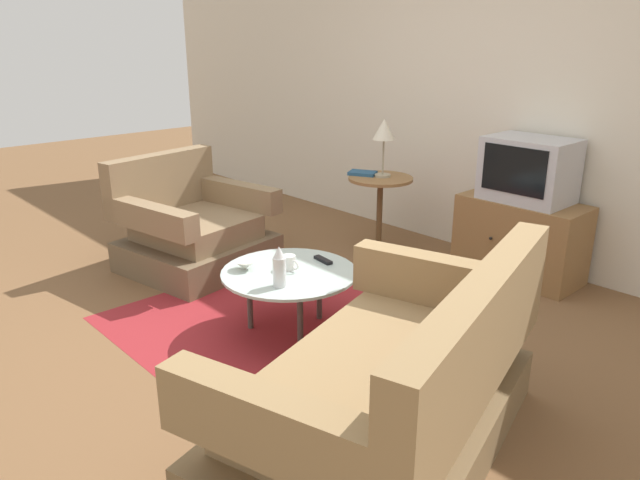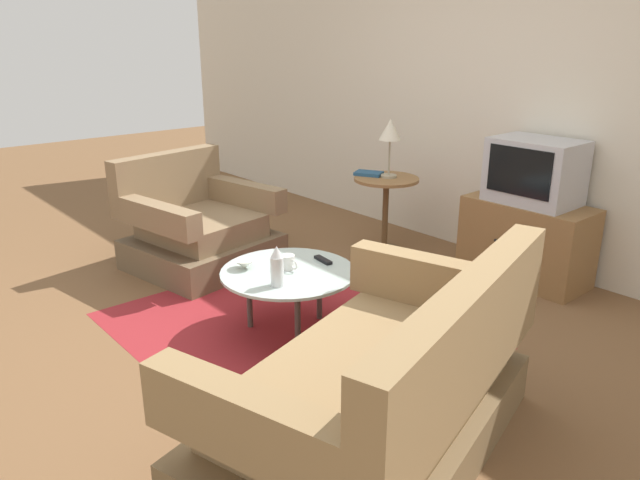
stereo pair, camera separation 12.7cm
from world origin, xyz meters
name	(u,v)px [view 1 (the left image)]	position (x,y,z in m)	size (l,w,h in m)	color
ground_plane	(274,325)	(0.00, 0.00, 0.00)	(16.00, 16.00, 0.00)	brown
back_wall	(486,89)	(0.00, 2.23, 1.35)	(9.00, 0.12, 2.70)	beige
area_rug	(290,331)	(0.13, 0.03, 0.00)	(2.14, 1.77, 0.00)	maroon
armchair	(192,231)	(-1.27, 0.19, 0.29)	(1.09, 1.14, 0.87)	brown
couch	(392,394)	(1.31, -0.39, 0.30)	(1.37, 1.81, 0.91)	brown
coffee_table	(289,276)	(0.13, 0.03, 0.38)	(0.83, 0.83, 0.41)	#B2C6C1
side_table	(380,198)	(-0.50, 1.55, 0.47)	(0.54, 0.54, 0.64)	olive
tv_stand	(520,239)	(0.61, 1.91, 0.30)	(0.92, 0.47, 0.60)	olive
television	(529,170)	(0.61, 1.92, 0.83)	(0.61, 0.44, 0.47)	#B7B7BC
table_lamp	(384,132)	(-0.50, 1.58, 1.01)	(0.18, 0.18, 0.48)	#9E937A
vase	(279,267)	(0.27, -0.16, 0.52)	(0.08, 0.08, 0.24)	white
mug	(289,263)	(0.11, 0.04, 0.45)	(0.13, 0.08, 0.09)	white
bowl	(245,265)	(-0.08, -0.15, 0.44)	(0.13, 0.13, 0.06)	silver
tv_remote_dark	(323,260)	(0.15, 0.29, 0.42)	(0.16, 0.06, 0.02)	black
book	(363,173)	(-0.66, 1.51, 0.66)	(0.27, 0.23, 0.03)	navy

